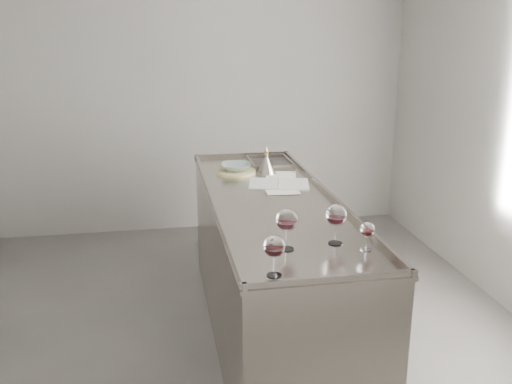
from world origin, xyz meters
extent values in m
cube|color=#585552|center=(0.00, 0.00, -0.01)|extent=(4.50, 5.00, 0.02)
cube|color=#A19F9C|center=(0.00, 2.51, 1.40)|extent=(4.50, 0.02, 2.80)
cube|color=gray|center=(0.50, 0.30, 0.46)|extent=(0.75, 2.40, 0.92)
cube|color=gray|center=(0.50, 0.30, 0.93)|extent=(0.77, 2.42, 0.02)
cube|color=gray|center=(0.50, -0.89, 0.96)|extent=(0.77, 0.02, 0.03)
cube|color=gray|center=(0.50, 1.49, 0.96)|extent=(0.77, 0.02, 0.03)
cube|color=gray|center=(0.14, 0.30, 0.96)|extent=(0.02, 2.42, 0.03)
cube|color=gray|center=(0.86, 0.30, 0.96)|extent=(0.02, 2.42, 0.03)
cube|color=#595654|center=(0.68, 1.22, 0.94)|extent=(0.30, 0.38, 0.01)
cylinder|color=white|center=(0.28, -0.78, 0.94)|extent=(0.07, 0.07, 0.00)
cylinder|color=white|center=(0.28, -0.78, 0.99)|extent=(0.01, 0.01, 0.09)
ellipsoid|color=white|center=(0.28, -0.78, 1.08)|extent=(0.09, 0.09, 0.10)
cylinder|color=#36070C|center=(0.28, -0.78, 1.05)|extent=(0.07, 0.07, 0.02)
cylinder|color=white|center=(0.40, -0.50, 0.94)|extent=(0.07, 0.07, 0.00)
cylinder|color=white|center=(0.40, -0.50, 0.99)|extent=(0.01, 0.01, 0.10)
ellipsoid|color=white|center=(0.40, -0.50, 1.09)|extent=(0.10, 0.10, 0.11)
cylinder|color=#3C0810|center=(0.40, -0.50, 1.07)|extent=(0.08, 0.08, 0.02)
cylinder|color=white|center=(0.66, -0.47, 0.94)|extent=(0.07, 0.07, 0.00)
cylinder|color=white|center=(0.66, -0.47, 0.99)|extent=(0.01, 0.01, 0.10)
ellipsoid|color=white|center=(0.66, -0.47, 1.09)|extent=(0.10, 0.10, 0.11)
cylinder|color=#3B080F|center=(0.66, -0.47, 1.07)|extent=(0.07, 0.07, 0.02)
cylinder|color=white|center=(0.78, -0.58, 0.94)|extent=(0.06, 0.06, 0.00)
cylinder|color=white|center=(0.78, -0.58, 0.98)|extent=(0.01, 0.01, 0.07)
ellipsoid|color=white|center=(0.78, -0.58, 1.04)|extent=(0.07, 0.07, 0.07)
cylinder|color=#3D080A|center=(0.78, -0.58, 1.03)|extent=(0.05, 0.05, 0.02)
cube|color=white|center=(0.51, 0.64, 0.95)|extent=(0.25, 0.31, 0.01)
cube|color=white|center=(0.71, 0.60, 0.95)|extent=(0.25, 0.31, 0.01)
cylinder|color=white|center=(0.61, 0.62, 0.95)|extent=(0.07, 0.27, 0.01)
cube|color=white|center=(0.67, 0.82, 0.94)|extent=(0.27, 0.34, 0.00)
cube|color=white|center=(0.60, 0.52, 0.94)|extent=(0.23, 0.31, 0.00)
cylinder|color=beige|center=(0.38, 0.97, 0.95)|extent=(0.35, 0.35, 0.02)
imported|color=#8CA1A3|center=(0.38, 0.97, 0.99)|extent=(0.24, 0.24, 0.05)
cone|color=#A69D93|center=(0.59, 0.92, 1.00)|extent=(0.14, 0.14, 0.12)
cylinder|color=#A69D93|center=(0.59, 0.92, 1.08)|extent=(0.03, 0.03, 0.03)
cylinder|color=olive|center=(0.59, 0.92, 1.10)|extent=(0.03, 0.03, 0.02)
cone|color=#A69D93|center=(0.59, 0.92, 1.13)|extent=(0.02, 0.02, 0.04)
camera|label=1|loc=(-0.19, -2.97, 1.98)|focal=40.00mm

